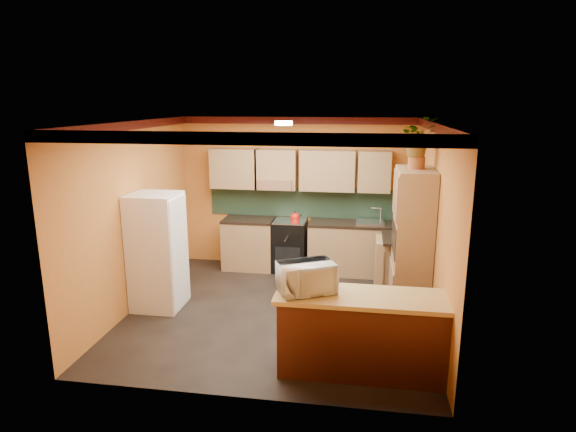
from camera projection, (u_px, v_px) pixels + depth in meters
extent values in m
plane|color=black|center=(277.00, 311.00, 6.97)|extent=(4.20, 4.20, 0.00)
cube|color=white|center=(276.00, 122.00, 6.34)|extent=(4.20, 4.20, 0.04)
cube|color=#D07237|center=(297.00, 193.00, 8.67)|extent=(4.20, 0.04, 2.70)
cube|color=#D07237|center=(238.00, 274.00, 4.63)|extent=(4.20, 0.04, 2.70)
cube|color=#D07237|center=(134.00, 216.00, 6.97)|extent=(0.04, 4.20, 2.70)
cube|color=#D07237|center=(433.00, 227.00, 6.34)|extent=(0.04, 4.20, 2.70)
cube|color=#1F3928|center=(311.00, 203.00, 8.66)|extent=(3.70, 0.02, 0.53)
cube|color=#1F3928|center=(420.00, 215.00, 7.72)|extent=(0.02, 1.40, 0.53)
cube|color=tan|center=(302.00, 170.00, 8.39)|extent=(3.10, 0.34, 0.70)
cylinder|color=white|center=(284.00, 123.00, 6.92)|extent=(0.26, 0.26, 0.06)
cube|color=tan|center=(325.00, 248.00, 8.51)|extent=(3.65, 0.60, 0.88)
cube|color=black|center=(325.00, 223.00, 8.41)|extent=(3.65, 0.62, 0.04)
cube|color=black|center=(290.00, 245.00, 8.60)|extent=(0.58, 0.58, 0.91)
cube|color=silver|center=(370.00, 222.00, 8.28)|extent=(0.48, 0.40, 0.03)
cube|color=tan|center=(401.00, 267.00, 7.54)|extent=(0.60, 0.80, 0.88)
cube|color=black|center=(403.00, 238.00, 7.43)|extent=(0.62, 0.80, 0.04)
cube|color=white|center=(157.00, 251.00, 6.96)|extent=(0.68, 0.66, 1.70)
cube|color=tan|center=(412.00, 246.00, 6.56)|extent=(0.48, 0.90, 2.10)
cylinder|color=brown|center=(416.00, 163.00, 6.34)|extent=(0.22, 0.22, 0.16)
imported|color=tan|center=(418.00, 137.00, 6.26)|extent=(0.59, 0.56, 0.52)
cube|color=#4E1E12|center=(361.00, 336.00, 5.31)|extent=(1.80, 0.55, 0.88)
cube|color=tan|center=(363.00, 297.00, 5.20)|extent=(1.90, 0.65, 0.05)
imported|color=white|center=(306.00, 277.00, 5.25)|extent=(0.72, 0.63, 0.33)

